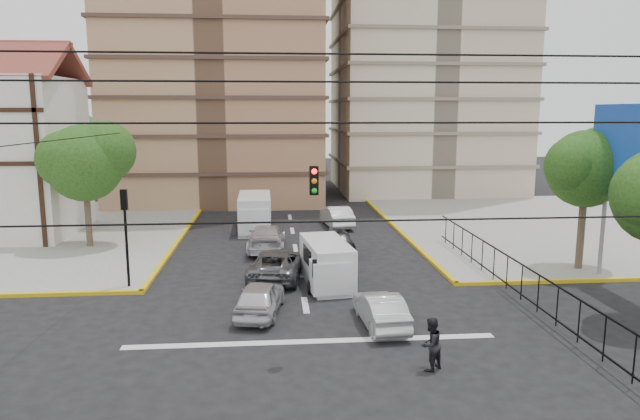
{
  "coord_description": "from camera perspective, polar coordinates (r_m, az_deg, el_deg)",
  "views": [
    {
      "loc": [
        -1.29,
        -17.56,
        7.92
      ],
      "look_at": [
        0.61,
        4.98,
        4.0
      ],
      "focal_mm": 32.0,
      "sensor_mm": 36.0,
      "label": 1
    }
  ],
  "objects": [
    {
      "name": "ground",
      "position": [
        19.3,
        -0.58,
        -14.39
      ],
      "size": [
        160.0,
        160.0,
        0.0
      ],
      "primitive_type": "plane",
      "color": "black",
      "rests_on": "ground"
    },
    {
      "name": "sidewalk_ne",
      "position": [
        43.88,
        24.32,
        -1.35
      ],
      "size": [
        26.0,
        26.0,
        0.15
      ],
      "primitive_type": "cube",
      "color": "gray",
      "rests_on": "ground"
    },
    {
      "name": "stop_line",
      "position": [
        20.4,
        -0.84,
        -13.0
      ],
      "size": [
        13.0,
        0.4,
        0.01
      ],
      "primitive_type": "cube",
      "color": "silver",
      "rests_on": "ground"
    },
    {
      "name": "park_fence",
      "position": [
        25.59,
        19.4,
        -8.77
      ],
      "size": [
        0.1,
        22.5,
        1.66
      ],
      "primitive_type": null,
      "color": "black",
      "rests_on": "ground"
    },
    {
      "name": "billboard",
      "position": [
        28.4,
        28.97,
        4.73
      ],
      "size": [
        0.36,
        6.2,
        8.1
      ],
      "color": "slate",
      "rests_on": "ground"
    },
    {
      "name": "tree_park_c",
      "position": [
        30.81,
        25.21,
        4.09
      ],
      "size": [
        4.65,
        3.8,
        7.25
      ],
      "color": "#473828",
      "rests_on": "ground"
    },
    {
      "name": "tree_tudor",
      "position": [
        35.31,
        -22.37,
        4.71
      ],
      "size": [
        5.39,
        4.4,
        7.43
      ],
      "color": "#473828",
      "rests_on": "ground"
    },
    {
      "name": "traffic_light_nw",
      "position": [
        26.62,
        -18.89,
        -1.11
      ],
      "size": [
        0.28,
        0.22,
        4.4
      ],
      "color": "black",
      "rests_on": "ground"
    },
    {
      "name": "traffic_light_hanging",
      "position": [
        15.7,
        -0.07,
        2.45
      ],
      "size": [
        18.0,
        9.12,
        0.92
      ],
      "color": "black",
      "rests_on": "ground"
    },
    {
      "name": "van_right_lane",
      "position": [
        26.21,
        0.7,
        -5.51
      ],
      "size": [
        2.28,
        4.68,
        2.03
      ],
      "rotation": [
        0.0,
        0.0,
        0.12
      ],
      "color": "silver",
      "rests_on": "ground"
    },
    {
      "name": "van_left_lane",
      "position": [
        38.23,
        -6.55,
        -0.4
      ],
      "size": [
        2.24,
        5.37,
        2.41
      ],
      "rotation": [
        0.0,
        0.0,
        0.02
      ],
      "color": "silver",
      "rests_on": "ground"
    },
    {
      "name": "car_silver_front_left",
      "position": [
        22.84,
        -6.04,
        -8.71
      ],
      "size": [
        2.2,
        4.17,
        1.35
      ],
      "primitive_type": "imported",
      "rotation": [
        0.0,
        0.0,
        2.98
      ],
      "color": "silver",
      "rests_on": "ground"
    },
    {
      "name": "car_white_front_right",
      "position": [
        21.71,
        6.07,
        -9.83
      ],
      "size": [
        1.62,
        3.95,
        1.27
      ],
      "primitive_type": "imported",
      "rotation": [
        0.0,
        0.0,
        3.21
      ],
      "color": "silver",
      "rests_on": "ground"
    },
    {
      "name": "car_grey_mid_left",
      "position": [
        27.61,
        -4.28,
        -5.36
      ],
      "size": [
        3.09,
        5.32,
        1.39
      ],
      "primitive_type": "imported",
      "rotation": [
        0.0,
        0.0,
        2.98
      ],
      "color": "slate",
      "rests_on": "ground"
    },
    {
      "name": "car_silver_rear_left",
      "position": [
        33.02,
        -5.36,
        -2.76
      ],
      "size": [
        2.29,
        5.21,
        1.49
      ],
      "primitive_type": "imported",
      "rotation": [
        0.0,
        0.0,
        3.1
      ],
      "color": "silver",
      "rests_on": "ground"
    },
    {
      "name": "car_darkgrey_mid_right",
      "position": [
        32.45,
        1.56,
        -2.99
      ],
      "size": [
        2.03,
        4.34,
        1.44
      ],
      "primitive_type": "imported",
      "rotation": [
        0.0,
        0.0,
        3.22
      ],
      "color": "#272629",
      "rests_on": "ground"
    },
    {
      "name": "car_white_rear_right",
      "position": [
        39.59,
        1.68,
        -0.63
      ],
      "size": [
        2.08,
        4.6,
        1.47
      ],
      "primitive_type": "imported",
      "rotation": [
        0.0,
        0.0,
        3.26
      ],
      "color": "white",
      "rests_on": "ground"
    },
    {
      "name": "pedestrian_crosswalk",
      "position": [
        18.36,
        11.0,
        -13.03
      ],
      "size": [
        1.03,
        1.0,
        1.68
      ],
      "primitive_type": "imported",
      "rotation": [
        0.0,
        0.0,
        3.78
      ],
      "color": "black",
      "rests_on": "ground"
    }
  ]
}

